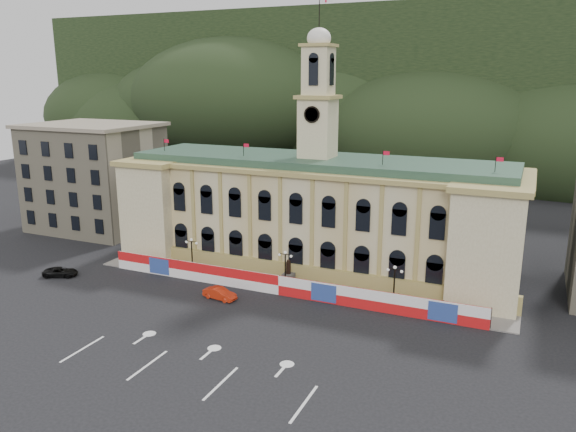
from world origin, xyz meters
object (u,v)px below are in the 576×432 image
at_px(red_sedan, 220,294).
at_px(black_suv, 60,272).
at_px(lamp_center, 285,267).
at_px(statue, 288,278).

xyz_separation_m(red_sedan, black_suv, (-23.98, -1.83, -0.08)).
relative_size(red_sedan, black_suv, 0.90).
bearing_deg(lamp_center, statue, 90.00).
xyz_separation_m(lamp_center, red_sedan, (-6.02, -6.21, -2.36)).
relative_size(lamp_center, black_suv, 1.03).
distance_m(red_sedan, black_suv, 24.05).
xyz_separation_m(statue, black_suv, (-30.00, -9.04, -0.56)).
bearing_deg(lamp_center, black_suv, -165.00).
distance_m(statue, red_sedan, 9.40).
relative_size(statue, red_sedan, 0.83).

